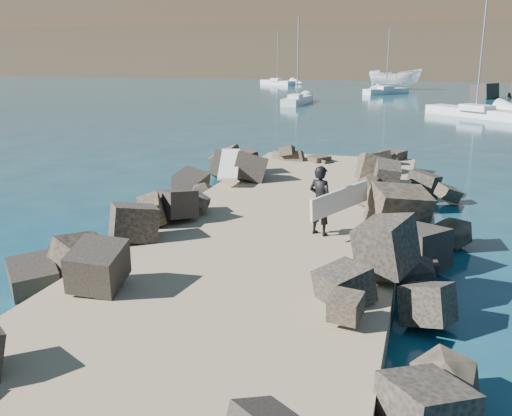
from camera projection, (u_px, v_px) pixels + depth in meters
The scene contains 12 objects.
ground at pixel (268, 259), 13.41m from camera, with size 800.00×800.00×0.00m, color #0F384C.
jetty at pixel (242, 278), 11.49m from camera, with size 6.00×26.00×0.60m, color #8C7759.
riprap_left at pixel (125, 247), 12.70m from camera, with size 2.60×22.00×1.00m, color black.
riprap_right at pixel (391, 275), 11.09m from camera, with size 2.60×22.00×1.00m, color black.
headland at pixel (462, 10), 154.30m from camera, with size 360.00×140.00×32.00m, color #2D4919.
surfboard_resting at pixel (229, 167), 18.76m from camera, with size 0.62×2.48×0.08m, color white.
boat_imported at pixel (395, 79), 75.23m from camera, with size 2.60×6.91×2.67m, color white.
surfer_with_board at pixel (323, 201), 13.03m from camera, with size 1.33×1.78×1.63m.
sailboat_e at pixel (277, 82), 86.73m from camera, with size 6.23×5.05×8.04m.
sailboat_c at pixel (476, 112), 42.99m from camera, with size 7.36×7.02×9.92m.
sailboat_b at pixel (386, 91), 66.85m from camera, with size 5.06×5.49×7.49m.
sailboat_a at pixel (297, 100), 53.82m from camera, with size 1.63×6.65×8.02m.
Camera 1 is at (3.35, -12.18, 4.68)m, focal length 40.00 mm.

